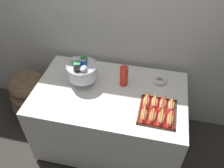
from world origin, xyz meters
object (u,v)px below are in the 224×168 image
object	(u,v)px
buffet_table	(110,117)
serving_tray	(157,112)
hot_dog_7	(171,105)
hot_dog_3	(170,119)
hot_dog_6	(163,104)
hot_dog_0	(144,114)
hot_dog_5	(155,102)
cup_stack	(124,76)
donut	(160,80)
punch_bowl	(82,70)
floor_vase	(31,98)
hot_dog_2	(161,118)
hot_dog_1	(153,116)
hot_dog_4	(146,101)

from	to	relation	value
buffet_table	serving_tray	world-z (taller)	serving_tray
hot_dog_7	hot_dog_3	bearing A→B (deg)	-90.88
hot_dog_6	hot_dog_7	xyz separation A→B (m)	(0.07, -0.00, -0.00)
hot_dog_0	hot_dog_5	xyz separation A→B (m)	(0.08, 0.16, -0.00)
cup_stack	donut	world-z (taller)	cup_stack
hot_dog_6	punch_bowl	distance (m)	0.83
hot_dog_3	hot_dog_6	size ratio (longest dim) A/B	1.04
floor_vase	hot_dog_2	distance (m)	1.70
hot_dog_5	cup_stack	size ratio (longest dim) A/B	0.76
hot_dog_7	hot_dog_1	bearing A→B (deg)	-133.16
serving_tray	hot_dog_7	bearing A→B (deg)	35.37
hot_dog_6	donut	distance (m)	0.34
serving_tray	hot_dog_7	world-z (taller)	hot_dog_7
hot_dog_5	hot_dog_0	bearing A→B (deg)	-115.33
floor_vase	donut	size ratio (longest dim) A/B	7.53
hot_dog_3	floor_vase	bearing A→B (deg)	165.47
hot_dog_5	hot_dog_4	bearing A→B (deg)	179.12
hot_dog_0	hot_dog_2	bearing A→B (deg)	-0.88
buffet_table	hot_dog_1	world-z (taller)	hot_dog_1
floor_vase	hot_dog_5	distance (m)	1.60
buffet_table	hot_dog_7	world-z (taller)	hot_dog_7
buffet_table	hot_dog_7	distance (m)	0.72
punch_bowl	donut	bearing A→B (deg)	13.73
floor_vase	hot_dog_5	world-z (taller)	floor_vase
hot_dog_0	hot_dog_2	world-z (taller)	same
serving_tray	hot_dog_6	xyz separation A→B (m)	(0.04, 0.08, 0.03)
buffet_table	hot_dog_3	xyz separation A→B (m)	(0.59, -0.25, 0.41)
hot_dog_2	hot_dog_3	world-z (taller)	hot_dog_2
hot_dog_5	donut	bearing A→B (deg)	85.08
hot_dog_1	hot_dog_4	bearing A→B (deg)	113.56
floor_vase	hot_dog_3	size ratio (longest dim) A/B	6.00
floor_vase	hot_dog_4	world-z (taller)	floor_vase
hot_dog_2	hot_dog_3	distance (m)	0.08
hot_dog_1	cup_stack	world-z (taller)	cup_stack
hot_dog_3	hot_dog_7	xyz separation A→B (m)	(0.00, 0.16, -0.00)
serving_tray	buffet_table	bearing A→B (deg)	161.19
buffet_table	hot_dog_4	distance (m)	0.55
floor_vase	serving_tray	world-z (taller)	floor_vase
hot_dog_6	hot_dog_2	bearing A→B (deg)	-90.88
buffet_table	serving_tray	bearing A→B (deg)	-18.81
floor_vase	hot_dog_6	size ratio (longest dim) A/B	6.24
hot_dog_2	hot_dog_5	distance (m)	0.18
floor_vase	serving_tray	xyz separation A→B (m)	(1.52, -0.34, 0.50)
buffet_table	punch_bowl	size ratio (longest dim) A/B	4.93
hot_dog_0	punch_bowl	world-z (taller)	punch_bowl
floor_vase	buffet_table	bearing A→B (deg)	-9.60
serving_tray	hot_dog_1	world-z (taller)	hot_dog_1
hot_dog_4	hot_dog_7	xyz separation A→B (m)	(0.22, -0.00, -0.00)
floor_vase	hot_dog_0	size ratio (longest dim) A/B	6.30
floor_vase	hot_dog_3	distance (m)	1.77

